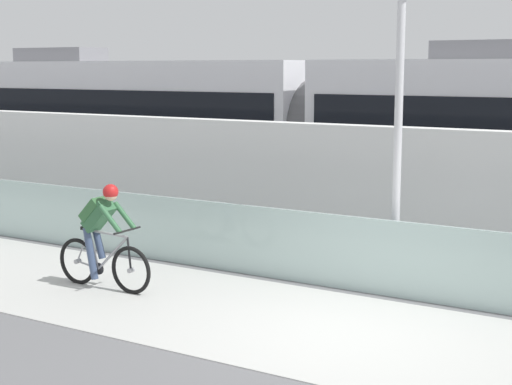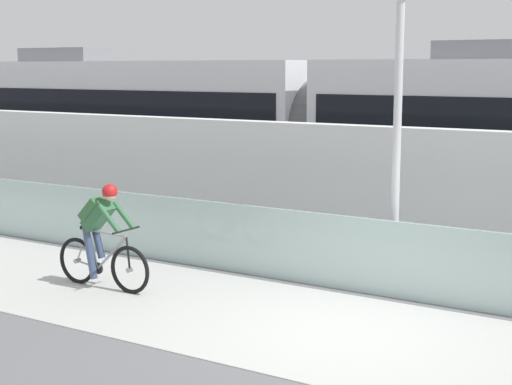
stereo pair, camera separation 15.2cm
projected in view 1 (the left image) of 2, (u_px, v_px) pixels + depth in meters
name	position (u px, v px, depth m)	size (l,w,h in m)	color
ground_plane	(343.00, 334.00, 9.71)	(200.00, 200.00, 0.00)	slate
bike_path_deck	(343.00, 334.00, 9.71)	(32.00, 3.20, 0.01)	beige
glass_parapet	(397.00, 259.00, 11.19)	(32.00, 0.05, 1.12)	#ADC6C1
concrete_barrier_wall	(438.00, 200.00, 12.62)	(32.00, 0.36, 2.33)	white
tram_rail_near	(476.00, 241.00, 14.91)	(32.00, 0.08, 0.01)	#595654
tram_rail_far	(495.00, 228.00, 16.13)	(32.00, 0.08, 0.01)	#595654
tram	(320.00, 132.00, 17.10)	(22.56, 2.54, 3.81)	silver
cyclist_on_bike	(102.00, 237.00, 11.57)	(1.77, 0.58, 1.61)	black
lamp_post_antenna	(400.00, 68.00, 11.09)	(0.28, 0.28, 5.20)	gray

